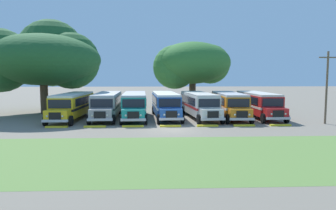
{
  "coord_description": "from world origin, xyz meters",
  "views": [
    {
      "loc": [
        -1.56,
        -26.83,
        4.77
      ],
      "look_at": [
        0.0,
        6.41,
        1.6
      ],
      "focal_mm": 32.84,
      "sensor_mm": 36.0,
      "label": 1
    }
  ],
  "objects_px": {
    "broad_shade_tree": "(192,64)",
    "secondary_tree": "(43,58)",
    "parked_bus_slot_2": "(135,104)",
    "utility_pole": "(327,85)",
    "parked_bus_slot_5": "(229,104)",
    "parked_bus_slot_0": "(73,105)",
    "parked_bus_slot_3": "(165,104)",
    "parked_bus_slot_1": "(107,104)",
    "parked_bus_slot_6": "(258,103)",
    "parked_bus_slot_4": "(199,104)"
  },
  "relations": [
    {
      "from": "parked_bus_slot_3",
      "to": "parked_bus_slot_1",
      "type": "bearing_deg",
      "value": -92.38
    },
    {
      "from": "parked_bus_slot_0",
      "to": "parked_bus_slot_5",
      "type": "distance_m",
      "value": 17.63
    },
    {
      "from": "parked_bus_slot_1",
      "to": "secondary_tree",
      "type": "bearing_deg",
      "value": -122.77
    },
    {
      "from": "broad_shade_tree",
      "to": "parked_bus_slot_5",
      "type": "bearing_deg",
      "value": -75.62
    },
    {
      "from": "parked_bus_slot_2",
      "to": "parked_bus_slot_6",
      "type": "relative_size",
      "value": 1.0
    },
    {
      "from": "parked_bus_slot_6",
      "to": "secondary_tree",
      "type": "distance_m",
      "value": 27.37
    },
    {
      "from": "parked_bus_slot_4",
      "to": "broad_shade_tree",
      "type": "distance_m",
      "value": 12.4
    },
    {
      "from": "parked_bus_slot_2",
      "to": "parked_bus_slot_3",
      "type": "bearing_deg",
      "value": 94.18
    },
    {
      "from": "parked_bus_slot_6",
      "to": "parked_bus_slot_5",
      "type": "bearing_deg",
      "value": -84.72
    },
    {
      "from": "parked_bus_slot_2",
      "to": "parked_bus_slot_5",
      "type": "height_order",
      "value": "same"
    },
    {
      "from": "parked_bus_slot_1",
      "to": "parked_bus_slot_3",
      "type": "relative_size",
      "value": 1.0
    },
    {
      "from": "broad_shade_tree",
      "to": "secondary_tree",
      "type": "distance_m",
      "value": 20.7
    },
    {
      "from": "parked_bus_slot_2",
      "to": "parked_bus_slot_6",
      "type": "distance_m",
      "value": 14.32
    },
    {
      "from": "parked_bus_slot_2",
      "to": "utility_pole",
      "type": "distance_m",
      "value": 20.04
    },
    {
      "from": "utility_pole",
      "to": "parked_bus_slot_5",
      "type": "bearing_deg",
      "value": 149.0
    },
    {
      "from": "parked_bus_slot_0",
      "to": "parked_bus_slot_3",
      "type": "height_order",
      "value": "same"
    },
    {
      "from": "broad_shade_tree",
      "to": "parked_bus_slot_0",
      "type": "bearing_deg",
      "value": -141.37
    },
    {
      "from": "parked_bus_slot_2",
      "to": "broad_shade_tree",
      "type": "xyz_separation_m",
      "value": [
        7.89,
        11.38,
        4.98
      ]
    },
    {
      "from": "parked_bus_slot_4",
      "to": "secondary_tree",
      "type": "distance_m",
      "value": 20.84
    },
    {
      "from": "parked_bus_slot_3",
      "to": "parked_bus_slot_4",
      "type": "relative_size",
      "value": 1.0
    },
    {
      "from": "parked_bus_slot_3",
      "to": "parked_bus_slot_5",
      "type": "height_order",
      "value": "same"
    },
    {
      "from": "parked_bus_slot_4",
      "to": "secondary_tree",
      "type": "bearing_deg",
      "value": -111.22
    },
    {
      "from": "broad_shade_tree",
      "to": "secondary_tree",
      "type": "bearing_deg",
      "value": -163.84
    },
    {
      "from": "parked_bus_slot_1",
      "to": "broad_shade_tree",
      "type": "height_order",
      "value": "broad_shade_tree"
    },
    {
      "from": "utility_pole",
      "to": "secondary_tree",
      "type": "bearing_deg",
      "value": 161.12
    },
    {
      "from": "secondary_tree",
      "to": "utility_pole",
      "type": "bearing_deg",
      "value": -18.88
    },
    {
      "from": "parked_bus_slot_4",
      "to": "utility_pole",
      "type": "distance_m",
      "value": 13.16
    },
    {
      "from": "parked_bus_slot_0",
      "to": "parked_bus_slot_4",
      "type": "height_order",
      "value": "same"
    },
    {
      "from": "parked_bus_slot_4",
      "to": "utility_pole",
      "type": "xyz_separation_m",
      "value": [
        11.92,
        -5.1,
        2.25
      ]
    },
    {
      "from": "parked_bus_slot_2",
      "to": "parked_bus_slot_5",
      "type": "relative_size",
      "value": 1.0
    },
    {
      "from": "parked_bus_slot_0",
      "to": "parked_bus_slot_2",
      "type": "relative_size",
      "value": 1.0
    },
    {
      "from": "parked_bus_slot_3",
      "to": "secondary_tree",
      "type": "xyz_separation_m",
      "value": [
        -15.49,
        5.24,
        5.43
      ]
    },
    {
      "from": "parked_bus_slot_2",
      "to": "parked_bus_slot_6",
      "type": "bearing_deg",
      "value": 89.38
    },
    {
      "from": "parked_bus_slot_2",
      "to": "broad_shade_tree",
      "type": "height_order",
      "value": "broad_shade_tree"
    },
    {
      "from": "parked_bus_slot_4",
      "to": "parked_bus_slot_3",
      "type": "bearing_deg",
      "value": -100.25
    },
    {
      "from": "parked_bus_slot_2",
      "to": "utility_pole",
      "type": "xyz_separation_m",
      "value": [
        19.25,
        -5.06,
        2.25
      ]
    },
    {
      "from": "parked_bus_slot_4",
      "to": "parked_bus_slot_6",
      "type": "distance_m",
      "value": 6.98
    },
    {
      "from": "parked_bus_slot_0",
      "to": "parked_bus_slot_1",
      "type": "xyz_separation_m",
      "value": [
        3.69,
        0.62,
        0.0
      ]
    },
    {
      "from": "secondary_tree",
      "to": "utility_pole",
      "type": "relative_size",
      "value": 2.18
    },
    {
      "from": "parked_bus_slot_5",
      "to": "utility_pole",
      "type": "relative_size",
      "value": 1.52
    },
    {
      "from": "parked_bus_slot_2",
      "to": "broad_shade_tree",
      "type": "bearing_deg",
      "value": 143.18
    },
    {
      "from": "parked_bus_slot_5",
      "to": "parked_bus_slot_4",
      "type": "bearing_deg",
      "value": -88.8
    },
    {
      "from": "parked_bus_slot_1",
      "to": "broad_shade_tree",
      "type": "bearing_deg",
      "value": 133.78
    },
    {
      "from": "parked_bus_slot_4",
      "to": "utility_pole",
      "type": "relative_size",
      "value": 1.53
    },
    {
      "from": "broad_shade_tree",
      "to": "parked_bus_slot_1",
      "type": "bearing_deg",
      "value": -134.68
    },
    {
      "from": "parked_bus_slot_0",
      "to": "secondary_tree",
      "type": "distance_m",
      "value": 9.6
    },
    {
      "from": "parked_bus_slot_5",
      "to": "secondary_tree",
      "type": "xyz_separation_m",
      "value": [
        -22.79,
        5.6,
        5.43
      ]
    },
    {
      "from": "parked_bus_slot_2",
      "to": "parked_bus_slot_1",
      "type": "bearing_deg",
      "value": -96.61
    },
    {
      "from": "parked_bus_slot_3",
      "to": "parked_bus_slot_5",
      "type": "xyz_separation_m",
      "value": [
        7.3,
        -0.37,
        0.0
      ]
    },
    {
      "from": "parked_bus_slot_3",
      "to": "broad_shade_tree",
      "type": "height_order",
      "value": "broad_shade_tree"
    }
  ]
}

